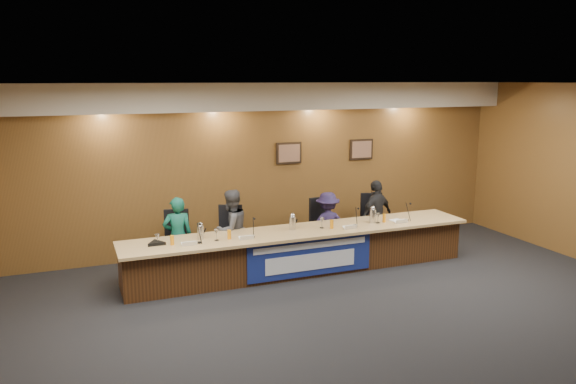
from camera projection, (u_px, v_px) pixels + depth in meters
name	position (u px, v px, depth m)	size (l,w,h in m)	color
floor	(370.00, 327.00, 7.53)	(10.00, 10.00, 0.00)	black
ceiling	(378.00, 85.00, 6.89)	(10.00, 8.00, 0.04)	silver
wall_back	(269.00, 167.00, 10.86)	(10.00, 0.04, 3.20)	brown
soffit	(273.00, 96.00, 10.36)	(10.00, 0.50, 0.50)	beige
dais_body	(301.00, 252.00, 9.65)	(6.00, 0.80, 0.70)	#412410
dais_top	(302.00, 231.00, 9.53)	(6.10, 0.95, 0.05)	tan
banner	(311.00, 257.00, 9.26)	(2.20, 0.02, 0.65)	navy
banner_text_upper	(311.00, 246.00, 9.21)	(2.00, 0.01, 0.10)	silver
banner_text_lower	(311.00, 262.00, 9.27)	(1.60, 0.01, 0.28)	silver
wall_photo_left	(289.00, 153.00, 10.92)	(0.52, 0.04, 0.42)	black
wall_photo_right	(361.00, 149.00, 11.50)	(0.52, 0.04, 0.42)	black
panelist_a	(178.00, 237.00, 9.39)	(0.49, 0.32, 1.35)	#0F5141
panelist_b	(231.00, 230.00, 9.72)	(0.68, 0.53, 1.41)	#424247
panelist_c	(327.00, 225.00, 10.40)	(0.79, 0.46, 1.23)	#1E173A
panelist_d	(376.00, 216.00, 10.76)	(0.81, 0.34, 1.38)	black
office_chair_a	(177.00, 246.00, 9.52)	(0.48, 0.48, 0.08)	black
office_chair_b	(230.00, 241.00, 9.85)	(0.48, 0.48, 0.08)	black
office_chair_c	(325.00, 230.00, 10.52)	(0.48, 0.48, 0.08)	black
office_chair_d	(373.00, 225.00, 10.89)	(0.48, 0.48, 0.08)	black
nameplate_a	(190.00, 243.00, 8.61)	(0.24, 0.06, 0.09)	white
microphone_a	(199.00, 243.00, 8.76)	(0.07, 0.07, 0.02)	black
juice_glass_a	(172.00, 240.00, 8.65)	(0.06, 0.06, 0.15)	orange
water_glass_a	(157.00, 240.00, 8.62)	(0.08, 0.08, 0.18)	silver
nameplate_b	(247.00, 237.00, 8.93)	(0.24, 0.06, 0.09)	white
microphone_b	(253.00, 237.00, 9.09)	(0.07, 0.07, 0.02)	black
juice_glass_b	(229.00, 234.00, 8.97)	(0.06, 0.06, 0.15)	orange
water_glass_b	(217.00, 235.00, 8.88)	(0.08, 0.08, 0.18)	silver
nameplate_c	(351.00, 227.00, 9.57)	(0.24, 0.06, 0.09)	white
microphone_c	(355.00, 225.00, 9.80)	(0.07, 0.07, 0.02)	black
juice_glass_c	(332.00, 224.00, 9.61)	(0.06, 0.06, 0.15)	orange
water_glass_c	(322.00, 223.00, 9.62)	(0.08, 0.08, 0.18)	silver
nameplate_d	(402.00, 221.00, 9.95)	(0.24, 0.06, 0.09)	white
microphone_d	(407.00, 220.00, 10.17)	(0.07, 0.07, 0.02)	black
juice_glass_d	(384.00, 218.00, 10.03)	(0.06, 0.06, 0.15)	orange
water_glass_d	(378.00, 218.00, 9.96)	(0.08, 0.08, 0.18)	silver
carafe_left	(201.00, 232.00, 8.95)	(0.11, 0.11, 0.23)	silver
carafe_mid	(292.00, 223.00, 9.54)	(0.11, 0.11, 0.23)	silver
carafe_right	(373.00, 216.00, 9.98)	(0.11, 0.11, 0.25)	silver
speakerphone	(156.00, 243.00, 8.67)	(0.32, 0.32, 0.05)	black
paper_stack	(398.00, 221.00, 10.12)	(0.22, 0.30, 0.01)	white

